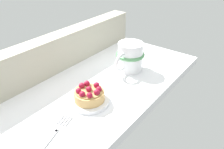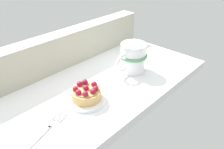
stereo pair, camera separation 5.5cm
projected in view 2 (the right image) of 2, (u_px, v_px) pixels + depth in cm
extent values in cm
cube|color=white|center=(95.00, 86.00, 69.48)|extent=(72.26, 37.43, 2.80)
cube|color=#B2AD99|center=(61.00, 50.00, 75.12)|extent=(70.81, 5.79, 11.44)
cylinder|color=white|center=(87.00, 99.00, 60.42)|extent=(10.48, 10.48, 1.02)
cylinder|color=white|center=(87.00, 100.00, 60.55)|extent=(5.77, 5.77, 0.51)
cylinder|color=tan|center=(86.00, 94.00, 59.53)|extent=(7.99, 7.99, 2.48)
cylinder|color=#AB854F|center=(86.00, 90.00, 58.82)|extent=(7.03, 7.03, 0.30)
sphere|color=maroon|center=(86.00, 88.00, 58.54)|extent=(1.54, 1.54, 1.54)
sphere|color=maroon|center=(94.00, 84.00, 60.03)|extent=(1.59, 1.59, 1.59)
sphere|color=maroon|center=(85.00, 82.00, 60.81)|extent=(1.59, 1.59, 1.59)
sphere|color=maroon|center=(80.00, 84.00, 60.08)|extent=(1.58, 1.58, 1.58)
sphere|color=maroon|center=(75.00, 89.00, 58.12)|extent=(1.48, 1.48, 1.48)
sphere|color=maroon|center=(78.00, 92.00, 56.85)|extent=(1.58, 1.58, 1.58)
sphere|color=maroon|center=(85.00, 94.00, 56.08)|extent=(1.48, 1.48, 1.48)
sphere|color=maroon|center=(93.00, 91.00, 57.22)|extent=(1.60, 1.60, 1.60)
sphere|color=maroon|center=(96.00, 89.00, 58.38)|extent=(1.51, 1.51, 1.51)
cylinder|color=white|center=(133.00, 57.00, 72.80)|extent=(8.10, 8.10, 9.32)
torus|color=#569960|center=(133.00, 55.00, 72.41)|extent=(9.26, 9.26, 1.12)
torus|color=white|center=(123.00, 63.00, 69.66)|extent=(6.17, 0.95, 6.17)
cube|color=#B7B7BC|center=(35.00, 141.00, 48.17)|extent=(10.02, 3.78, 0.60)
cube|color=#B7B7BC|center=(50.00, 126.00, 52.18)|extent=(1.31, 0.90, 0.60)
cube|color=#B7B7BC|center=(63.00, 118.00, 54.50)|extent=(3.41, 1.29, 0.60)
cube|color=#B7B7BC|center=(61.00, 117.00, 54.77)|extent=(3.41, 1.29, 0.60)
cube|color=#B7B7BC|center=(58.00, 116.00, 55.04)|extent=(3.41, 1.29, 0.60)
cube|color=#B7B7BC|center=(56.00, 115.00, 55.31)|extent=(3.41, 1.29, 0.60)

